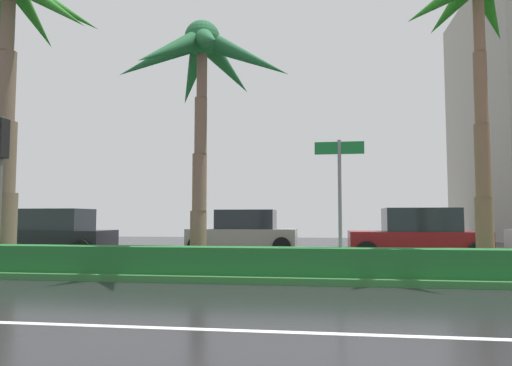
% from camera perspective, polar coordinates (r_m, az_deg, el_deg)
% --- Properties ---
extents(ground_plane, '(90.00, 42.00, 0.10)m').
position_cam_1_polar(ground_plane, '(13.03, 10.75, -10.53)').
color(ground_plane, black).
extents(near_lane_divider_stripe, '(81.00, 0.14, 0.01)m').
position_cam_1_polar(near_lane_divider_stripe, '(6.12, 13.78, -17.30)').
color(near_lane_divider_stripe, white).
rests_on(near_lane_divider_stripe, ground_plane).
extents(median_strip, '(85.50, 4.00, 0.15)m').
position_cam_1_polar(median_strip, '(12.02, 10.95, -10.46)').
color(median_strip, '#2D6B33').
rests_on(median_strip, ground_plane).
extents(median_hedge, '(76.50, 0.70, 0.60)m').
position_cam_1_polar(median_hedge, '(10.59, 11.29, -9.28)').
color(median_hedge, '#1E6028').
rests_on(median_hedge, median_strip).
extents(palm_tree_mid_left, '(4.82, 4.74, 8.21)m').
position_cam_1_polar(palm_tree_mid_left, '(15.15, -27.47, 16.40)').
color(palm_tree_mid_left, brown).
rests_on(palm_tree_mid_left, median_strip).
extents(palm_tree_centre_left, '(4.63, 4.50, 6.25)m').
position_cam_1_polar(palm_tree_centre_left, '(12.46, -6.60, 13.53)').
color(palm_tree_centre_left, brown).
rests_on(palm_tree_centre_left, median_strip).
extents(palm_tree_centre, '(3.73, 3.73, 7.48)m').
position_cam_1_polar(palm_tree_centre, '(13.18, 25.14, 17.72)').
color(palm_tree_centre, brown).
rests_on(palm_tree_centre, median_strip).
extents(street_name_sign, '(1.10, 0.08, 3.00)m').
position_cam_1_polar(street_name_sign, '(10.76, 10.02, -0.53)').
color(street_name_sign, slate).
rests_on(street_name_sign, median_strip).
extents(car_in_traffic_leading, '(4.30, 2.02, 1.72)m').
position_cam_1_polar(car_in_traffic_leading, '(18.53, -23.24, -5.64)').
color(car_in_traffic_leading, black).
rests_on(car_in_traffic_leading, ground_plane).
extents(car_in_traffic_second, '(4.30, 2.02, 1.72)m').
position_cam_1_polar(car_in_traffic_second, '(19.12, -1.48, -5.92)').
color(car_in_traffic_second, gray).
rests_on(car_in_traffic_second, ground_plane).
extents(car_in_traffic_third, '(4.30, 2.02, 1.72)m').
position_cam_1_polar(car_in_traffic_third, '(16.45, 18.80, -5.98)').
color(car_in_traffic_third, maroon).
rests_on(car_in_traffic_third, ground_plane).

